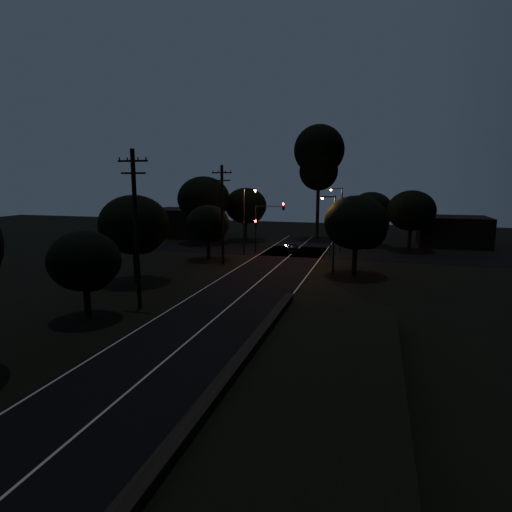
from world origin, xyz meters
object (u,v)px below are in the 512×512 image
Objects in this scene: signal_left at (256,230)px; signal_mast at (269,218)px; streetlight_a at (245,217)px; streetlight_b at (340,215)px; utility_pole_far at (222,213)px; utility_pole_mid at (136,227)px; streetlight_c at (332,229)px; tall_pine at (319,157)px; signal_right at (330,232)px; car at (292,247)px.

signal_mast is at bearing 0.13° from signal_left.
streetlight_a is 12.19m from streetlight_b.
signal_left is 0.66× the size of signal_mast.
utility_pole_far reaches higher than streetlight_a.
streetlight_b is (11.31, 29.00, -1.10)m from utility_pole_mid.
streetlight_b is at bearing 22.05° from signal_left.
streetlight_c is at bearing -9.60° from utility_pole_far.
signal_left is 0.51× the size of streetlight_b.
utility_pole_far is 0.61× the size of tall_pine.
streetlight_c reaches higher than signal_right.
streetlight_b is 7.29m from car.
utility_pole_far reaches higher than streetlight_b.
signal_left is 2.77m from streetlight_a.
utility_pole_mid reaches higher than streetlight_a.
signal_right is at bearing 11.34° from streetlight_a.
tall_pine reaches higher than signal_right.
streetlight_a reaches higher than signal_mast.
utility_pole_mid is 25.22m from signal_mast.
utility_pole_mid is 27.76m from car.
utility_pole_mid is 25.19m from signal_left.
utility_pole_mid is 2.68× the size of signal_left.
signal_left is at bearing -110.46° from tall_pine.
car is at bearing 59.47° from utility_pole_far.
tall_pine is at bearing 111.38° from streetlight_b.
signal_mast reaches higher than signal_left.
signal_right is at bearing -0.03° from signal_mast.
signal_mast is 0.78× the size of streetlight_a.
signal_right is at bearing -100.00° from streetlight_b.
signal_left is 10.84m from streetlight_b.
tall_pine is at bearing 103.49° from signal_right.
signal_mast is 1.82× the size of car.
utility_pole_mid reaches higher than streetlight_b.
tall_pine is 2.74× the size of signal_mast.
utility_pole_far is 8.53m from signal_left.
signal_left is at bearing 3.11° from car.
signal_right is 0.51× the size of streetlight_b.
streetlight_a is 2.33× the size of car.
streetlight_a is (0.69, 23.00, -1.10)m from utility_pole_mid.
utility_pole_mid is 2.68× the size of signal_right.
streetlight_b is (4.31, -11.00, -7.72)m from tall_pine.
signal_right is (3.60, -15.01, -9.52)m from tall_pine.
utility_pole_far is 1.40× the size of streetlight_c.
tall_pine reaches higher than utility_pole_mid.
signal_mast reaches higher than car.
signal_left is (-5.60, -15.01, -9.52)m from tall_pine.
streetlight_b is 2.33× the size of car.
car is at bearing -157.48° from streetlight_b.
utility_pole_far is 16.51m from streetlight_b.
utility_pole_far is at bearing -143.00° from signal_right.
streetlight_c is (8.74, -9.99, 0.01)m from signal_mast.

